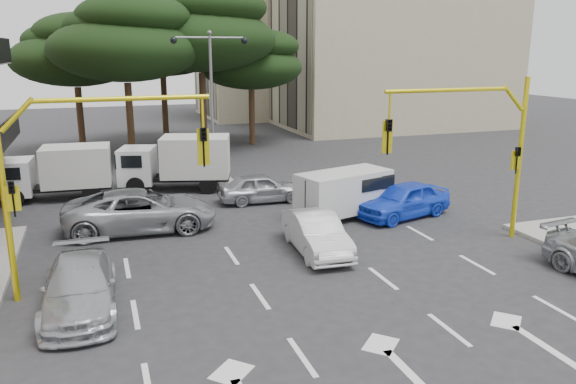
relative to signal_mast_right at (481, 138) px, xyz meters
name	(u,v)px	position (x,y,z in m)	size (l,w,h in m)	color
ground	(324,287)	(-6.80, -1.99, -3.88)	(120.00, 120.00, 0.00)	#28282B
median_strip	(214,175)	(-6.80, 14.01, -3.81)	(1.40, 6.00, 0.15)	gray
apartment_beige_near	(394,22)	(13.15, 30.01, 5.47)	(20.20, 12.15, 18.70)	tan
apartment_beige_far	(278,36)	(6.15, 42.01, 4.47)	(16.20, 12.15, 16.70)	tan
pine_left_near	(126,38)	(-10.75, 19.96, 3.72)	(9.15, 9.15, 10.23)	#382616
pine_center	(201,28)	(-5.75, 21.96, 4.41)	(9.98, 9.98, 11.16)	#382616
pine_left_far	(75,50)	(-13.75, 23.96, 3.03)	(8.32, 8.32, 9.30)	#382616
pine_right	(252,60)	(-1.75, 23.96, 2.33)	(7.49, 7.49, 8.37)	#382616
pine_back	(162,40)	(-7.75, 26.96, 3.72)	(9.15, 9.15, 10.23)	#382616
signal_mast_right	(481,138)	(0.00, 0.00, 0.00)	(5.79, 0.37, 6.00)	gold
signal_mast_left	(72,163)	(-13.61, 0.00, 0.00)	(5.79, 0.37, 6.00)	gold
street_lamp_center	(211,78)	(-6.80, 14.01, 1.54)	(4.16, 0.36, 7.77)	slate
car_white_hatch	(316,233)	(-5.89, 0.91, -3.19)	(1.47, 4.21, 1.39)	silver
car_blue_compact	(404,200)	(-0.80, 3.65, -3.13)	(1.77, 4.40, 1.50)	blue
car_silver_wagon	(80,287)	(-13.67, -1.24, -3.20)	(1.91, 4.69, 1.36)	#A8ACB0
car_silver_cross_a	(141,210)	(-11.49, 5.42, -3.07)	(2.70, 5.87, 1.63)	#9A9DA1
car_silver_cross_b	(262,188)	(-5.80, 7.97, -3.20)	(1.62, 4.02, 1.37)	#A8AAB0
van_white	(344,194)	(-3.23, 4.44, -2.87)	(1.83, 4.05, 2.03)	silver
box_truck_a	(57,173)	(-14.82, 11.63, -2.62)	(2.15, 5.12, 2.52)	white
box_truck_b	(176,163)	(-9.19, 11.73, -2.52)	(2.32, 5.53, 2.72)	silver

